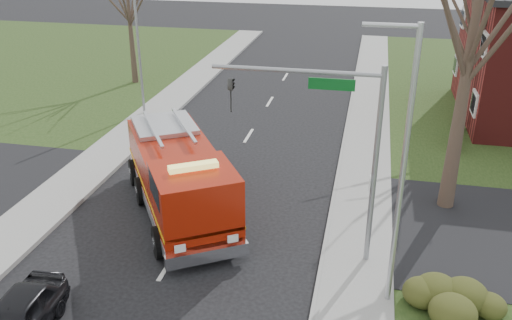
# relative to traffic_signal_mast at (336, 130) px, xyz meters

# --- Properties ---
(ground) EXTENTS (120.00, 120.00, 0.00)m
(ground) POSITION_rel_traffic_signal_mast_xyz_m (-5.21, -1.50, -4.71)
(ground) COLOR black
(ground) RESTS_ON ground
(sidewalk_right) EXTENTS (2.40, 80.00, 0.15)m
(sidewalk_right) POSITION_rel_traffic_signal_mast_xyz_m (0.99, -1.50, -4.63)
(sidewalk_right) COLOR gray
(sidewalk_right) RESTS_ON ground
(sidewalk_left) EXTENTS (2.40, 80.00, 0.15)m
(sidewalk_left) POSITION_rel_traffic_signal_mast_xyz_m (-11.41, -1.50, -4.63)
(sidewalk_left) COLOR gray
(sidewalk_left) RESTS_ON ground
(health_center_sign) EXTENTS (0.12, 2.00, 1.40)m
(health_center_sign) POSITION_rel_traffic_signal_mast_xyz_m (5.29, 11.00, -3.83)
(health_center_sign) COLOR #571418
(health_center_sign) RESTS_ON ground
(hedge_corner) EXTENTS (2.80, 2.00, 0.90)m
(hedge_corner) POSITION_rel_traffic_signal_mast_xyz_m (3.79, -2.50, -4.13)
(hedge_corner) COLOR #343D16
(hedge_corner) RESTS_ON lawn_right
(bare_tree_near) EXTENTS (6.00, 6.00, 12.00)m
(bare_tree_near) POSITION_rel_traffic_signal_mast_xyz_m (4.29, 4.50, 2.71)
(bare_tree_near) COLOR #392A21
(bare_tree_near) RESTS_ON ground
(bare_tree_far) EXTENTS (5.25, 5.25, 10.50)m
(bare_tree_far) POSITION_rel_traffic_signal_mast_xyz_m (5.79, 13.50, 1.78)
(bare_tree_far) COLOR #392A21
(bare_tree_far) RESTS_ON ground
(bare_tree_left) EXTENTS (4.50, 4.50, 9.00)m
(bare_tree_left) POSITION_rel_traffic_signal_mast_xyz_m (-15.21, 18.50, 0.86)
(bare_tree_left) COLOR #392A21
(bare_tree_left) RESTS_ON ground
(traffic_signal_mast) EXTENTS (5.29, 0.18, 6.80)m
(traffic_signal_mast) POSITION_rel_traffic_signal_mast_xyz_m (0.00, 0.00, 0.00)
(traffic_signal_mast) COLOR gray
(traffic_signal_mast) RESTS_ON ground
(streetlight_pole) EXTENTS (1.48, 0.16, 8.40)m
(streetlight_pole) POSITION_rel_traffic_signal_mast_xyz_m (1.93, -2.00, -0.16)
(streetlight_pole) COLOR #B7BABF
(streetlight_pole) RESTS_ON ground
(utility_pole_far) EXTENTS (0.14, 0.14, 7.00)m
(utility_pole_far) POSITION_rel_traffic_signal_mast_xyz_m (-12.01, 12.50, -1.21)
(utility_pole_far) COLOR gray
(utility_pole_far) RESTS_ON ground
(fire_engine) EXTENTS (6.60, 8.33, 3.26)m
(fire_engine) POSITION_rel_traffic_signal_mast_xyz_m (-5.92, 1.80, -3.23)
(fire_engine) COLOR #941706
(fire_engine) RESTS_ON ground
(parked_car_maroon) EXTENTS (1.77, 3.90, 1.30)m
(parked_car_maroon) POSITION_rel_traffic_signal_mast_xyz_m (-8.01, -5.74, -4.06)
(parked_car_maroon) COLOR black
(parked_car_maroon) RESTS_ON ground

